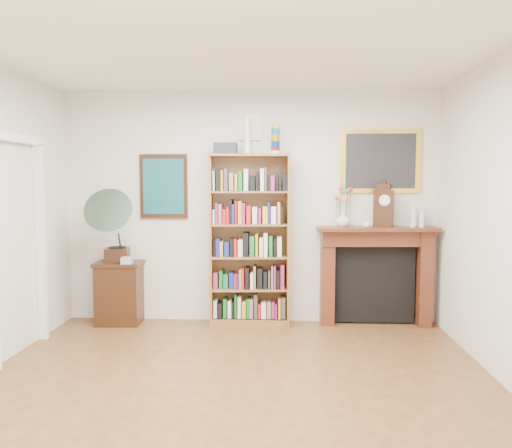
{
  "coord_description": "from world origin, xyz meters",
  "views": [
    {
      "loc": [
        0.38,
        -3.53,
        1.71
      ],
      "look_at": [
        0.12,
        1.6,
        1.27
      ],
      "focal_mm": 35.0,
      "sensor_mm": 36.0,
      "label": 1
    }
  ],
  "objects_px": {
    "teacup": "(367,225)",
    "bottle_left": "(414,217)",
    "mantel_clock": "(383,206)",
    "gramophone": "(112,221)",
    "bottle_right": "(422,219)",
    "flower_vase": "(343,219)",
    "cd_stack": "(127,260)",
    "side_cabinet": "(119,293)",
    "fireplace": "(375,267)",
    "bookshelf": "(249,230)"
  },
  "relations": [
    {
      "from": "teacup",
      "to": "mantel_clock",
      "type": "bearing_deg",
      "value": 27.61
    },
    {
      "from": "flower_vase",
      "to": "teacup",
      "type": "relative_size",
      "value": 2.16
    },
    {
      "from": "fireplace",
      "to": "gramophone",
      "type": "height_order",
      "value": "gramophone"
    },
    {
      "from": "fireplace",
      "to": "teacup",
      "type": "bearing_deg",
      "value": -137.42
    },
    {
      "from": "cd_stack",
      "to": "mantel_clock",
      "type": "height_order",
      "value": "mantel_clock"
    },
    {
      "from": "cd_stack",
      "to": "flower_vase",
      "type": "relative_size",
      "value": 0.7
    },
    {
      "from": "gramophone",
      "to": "bottle_left",
      "type": "xyz_separation_m",
      "value": [
        3.51,
        0.2,
        0.05
      ]
    },
    {
      "from": "cd_stack",
      "to": "teacup",
      "type": "distance_m",
      "value": 2.82
    },
    {
      "from": "flower_vase",
      "to": "fireplace",
      "type": "bearing_deg",
      "value": 3.33
    },
    {
      "from": "cd_stack",
      "to": "bottle_right",
      "type": "relative_size",
      "value": 0.6
    },
    {
      "from": "flower_vase",
      "to": "bottle_left",
      "type": "bearing_deg",
      "value": -1.13
    },
    {
      "from": "cd_stack",
      "to": "fireplace",
      "type": "bearing_deg",
      "value": 5.03
    },
    {
      "from": "mantel_clock",
      "to": "gramophone",
      "type": "bearing_deg",
      "value": -154.18
    },
    {
      "from": "side_cabinet",
      "to": "teacup",
      "type": "height_order",
      "value": "teacup"
    },
    {
      "from": "side_cabinet",
      "to": "cd_stack",
      "type": "xyz_separation_m",
      "value": [
        0.15,
        -0.14,
        0.42
      ]
    },
    {
      "from": "bookshelf",
      "to": "side_cabinet",
      "type": "bearing_deg",
      "value": 176.73
    },
    {
      "from": "gramophone",
      "to": "flower_vase",
      "type": "bearing_deg",
      "value": -4.66
    },
    {
      "from": "bookshelf",
      "to": "flower_vase",
      "type": "relative_size",
      "value": 13.54
    },
    {
      "from": "fireplace",
      "to": "flower_vase",
      "type": "distance_m",
      "value": 0.69
    },
    {
      "from": "mantel_clock",
      "to": "flower_vase",
      "type": "distance_m",
      "value": 0.49
    },
    {
      "from": "bottle_right",
      "to": "gramophone",
      "type": "bearing_deg",
      "value": -177.09
    },
    {
      "from": "side_cabinet",
      "to": "mantel_clock",
      "type": "height_order",
      "value": "mantel_clock"
    },
    {
      "from": "fireplace",
      "to": "cd_stack",
      "type": "relative_size",
      "value": 11.73
    },
    {
      "from": "cd_stack",
      "to": "bottle_left",
      "type": "xyz_separation_m",
      "value": [
        3.34,
        0.22,
        0.51
      ]
    },
    {
      "from": "gramophone",
      "to": "flower_vase",
      "type": "relative_size",
      "value": 5.1
    },
    {
      "from": "side_cabinet",
      "to": "gramophone",
      "type": "xyz_separation_m",
      "value": [
        -0.02,
        -0.12,
        0.87
      ]
    },
    {
      "from": "cd_stack",
      "to": "mantel_clock",
      "type": "bearing_deg",
      "value": 4.43
    },
    {
      "from": "fireplace",
      "to": "cd_stack",
      "type": "xyz_separation_m",
      "value": [
        -2.92,
        -0.26,
        0.1
      ]
    },
    {
      "from": "bookshelf",
      "to": "mantel_clock",
      "type": "xyz_separation_m",
      "value": [
        1.57,
        0.06,
        0.29
      ]
    },
    {
      "from": "gramophone",
      "to": "flower_vase",
      "type": "xyz_separation_m",
      "value": [
        2.69,
        0.22,
        0.02
      ]
    },
    {
      "from": "cd_stack",
      "to": "flower_vase",
      "type": "bearing_deg",
      "value": 5.29
    },
    {
      "from": "cd_stack",
      "to": "teacup",
      "type": "height_order",
      "value": "teacup"
    },
    {
      "from": "teacup",
      "to": "bottle_left",
      "type": "bearing_deg",
      "value": 9.77
    },
    {
      "from": "bookshelf",
      "to": "cd_stack",
      "type": "xyz_separation_m",
      "value": [
        -1.42,
        -0.17,
        -0.34
      ]
    },
    {
      "from": "gramophone",
      "to": "mantel_clock",
      "type": "xyz_separation_m",
      "value": [
        3.16,
        0.21,
        0.17
      ]
    },
    {
      "from": "gramophone",
      "to": "bottle_left",
      "type": "distance_m",
      "value": 3.52
    },
    {
      "from": "side_cabinet",
      "to": "bottle_left",
      "type": "relative_size",
      "value": 3.13
    },
    {
      "from": "teacup",
      "to": "bottle_left",
      "type": "relative_size",
      "value": 0.33
    },
    {
      "from": "bookshelf",
      "to": "fireplace",
      "type": "relative_size",
      "value": 1.66
    },
    {
      "from": "bottle_left",
      "to": "cd_stack",
      "type": "bearing_deg",
      "value": -176.27
    },
    {
      "from": "bookshelf",
      "to": "teacup",
      "type": "xyz_separation_m",
      "value": [
        1.36,
        -0.05,
        0.08
      ]
    },
    {
      "from": "side_cabinet",
      "to": "bottle_left",
      "type": "distance_m",
      "value": 3.61
    },
    {
      "from": "side_cabinet",
      "to": "flower_vase",
      "type": "distance_m",
      "value": 2.82
    },
    {
      "from": "bookshelf",
      "to": "cd_stack",
      "type": "distance_m",
      "value": 1.47
    },
    {
      "from": "mantel_clock",
      "to": "bottle_right",
      "type": "relative_size",
      "value": 2.51
    },
    {
      "from": "teacup",
      "to": "bottle_right",
      "type": "bearing_deg",
      "value": 6.98
    },
    {
      "from": "fireplace",
      "to": "bookshelf",
      "type": "bearing_deg",
      "value": -178.97
    },
    {
      "from": "gramophone",
      "to": "bottle_right",
      "type": "height_order",
      "value": "gramophone"
    },
    {
      "from": "bottle_right",
      "to": "teacup",
      "type": "bearing_deg",
      "value": -173.02
    },
    {
      "from": "side_cabinet",
      "to": "cd_stack",
      "type": "relative_size",
      "value": 6.26
    }
  ]
}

